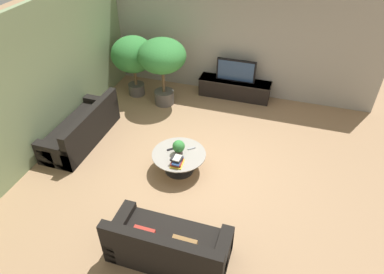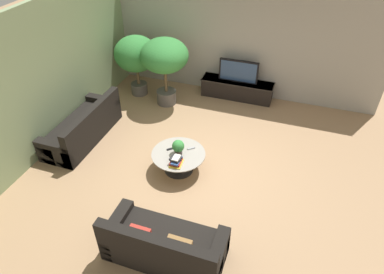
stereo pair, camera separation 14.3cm
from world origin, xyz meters
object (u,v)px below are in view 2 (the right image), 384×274
Objects in this scene: coffee_table at (179,158)px; couch_by_wall at (84,128)px; potted_palm_corner at (165,59)px; television at (239,71)px; couch_near_entry at (164,246)px; potted_plant_tabletop at (178,147)px; potted_palm_tall at (136,56)px; media_console at (237,89)px.

couch_by_wall is at bearing 172.80° from coffee_table.
potted_palm_corner is at bearing 150.07° from couch_by_wall.
television reaches higher than couch_near_entry.
potted_plant_tabletop is at bearing 113.34° from coffee_table.
potted_palm_tall reaches higher than couch_near_entry.
media_console is at bearing 14.47° from potted_palm_tall.
potted_plant_tabletop is (-0.46, -3.22, -0.18)m from television.
couch_near_entry is at bearing -67.98° from potted_palm_corner.
media_console is at bearing 81.98° from coffee_table.
potted_palm_corner is at bearing 117.74° from coffee_table.
television is at bearing 14.44° from potted_palm_tall.
potted_palm_corner reaches higher than potted_plant_tabletop.
potted_palm_tall is at bearing -59.73° from couch_near_entry.
coffee_table is (-0.45, -3.23, 0.05)m from media_console.
coffee_table is 3.43m from potted_palm_tall.
media_console is 2.81m from potted_palm_tall.
coffee_table is 2.43m from couch_by_wall.
potted_plant_tabletop is at bearing -62.25° from potted_palm_corner.
couch_by_wall is (-2.41, 0.30, -0.02)m from coffee_table.
potted_palm_corner is at bearing -13.56° from potted_palm_tall.
potted_plant_tabletop is at bearing -50.19° from potted_palm_tall.
coffee_table is at bearing -98.02° from television.
potted_palm_tall reaches higher than couch_by_wall.
potted_plant_tabletop is at bearing -75.42° from couch_near_entry.
television is (-0.00, -0.00, 0.52)m from media_console.
couch_by_wall reaches higher than potted_plant_tabletop.
potted_palm_corner reaches higher than coffee_table.
couch_near_entry is at bearing -75.43° from coffee_table.
television is at bearing 135.60° from couch_by_wall.
couch_near_entry is 2.06m from potted_plant_tabletop.
potted_plant_tabletop reaches higher than coffee_table.
potted_palm_corner reaches higher than potted_palm_tall.
coffee_table is 0.51× the size of couch_by_wall.
couch_by_wall is (-2.86, -2.92, 0.03)m from media_console.
media_console is 1.79× the size of coffee_table.
television is 5.22m from couch_near_entry.
couch_by_wall is 3.70m from couch_near_entry.
potted_palm_tall is 0.94m from potted_palm_corner.
couch_by_wall is (-2.86, -2.92, -0.49)m from television.
potted_palm_corner is (-1.69, -0.88, 1.00)m from media_console.
potted_palm_corner is at bearing 117.75° from potted_plant_tabletop.
couch_near_entry is 4.75m from potted_palm_corner.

